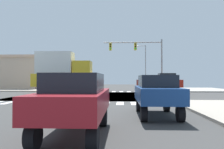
{
  "coord_description": "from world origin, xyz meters",
  "views": [
    {
      "loc": [
        3.43,
        -23.46,
        1.73
      ],
      "look_at": [
        2.26,
        2.07,
        2.18
      ],
      "focal_mm": 37.13,
      "sensor_mm": 36.0,
      "label": 1
    }
  ],
  "objects": [
    {
      "name": "crosswalk_far",
      "position": [
        -0.25,
        7.3,
        0.0
      ],
      "size": [
        13.5,
        2.0,
        0.01
      ],
      "color": "silver",
      "rests_on": "ground"
    },
    {
      "name": "sidewalk_corner_nw",
      "position": [
        -13.0,
        12.0,
        0.07
      ],
      "size": [
        12.0,
        12.0,
        0.14
      ],
      "color": "#A69A8C",
      "rests_on": "ground"
    },
    {
      "name": "sedan_crossing_2",
      "position": [
        5.0,
        -12.68,
        1.12
      ],
      "size": [
        1.8,
        4.3,
        1.88
      ],
      "color": "black",
      "rests_on": "ground"
    },
    {
      "name": "bank_building",
      "position": [
        -17.25,
        14.77,
        2.7
      ],
      "size": [
        16.53,
        8.11,
        5.38
      ],
      "color": "tan",
      "rests_on": "ground"
    },
    {
      "name": "sidewalk_corner_ne",
      "position": [
        13.0,
        12.0,
        0.07
      ],
      "size": [
        12.0,
        12.0,
        0.14
      ],
      "color": "#A09B91",
      "rests_on": "ground"
    },
    {
      "name": "sedan_leading_3",
      "position": [
        2.0,
        -16.52,
        1.12
      ],
      "size": [
        1.8,
        4.3,
        1.88
      ],
      "color": "black",
      "rests_on": "ground"
    },
    {
      "name": "crosswalk_near",
      "position": [
        -0.25,
        -7.3,
        0.0
      ],
      "size": [
        13.5,
        2.0,
        0.01
      ],
      "color": "silver",
      "rests_on": "ground"
    },
    {
      "name": "box_truck_queued_1",
      "position": [
        -3.66,
        3.5,
        2.56
      ],
      "size": [
        7.2,
        2.4,
        4.85
      ],
      "rotation": [
        0.0,
        0.0,
        4.71
      ],
      "color": "black",
      "rests_on": "ground"
    },
    {
      "name": "ground",
      "position": [
        0.0,
        0.0,
        -0.03
      ],
      "size": [
        90.0,
        90.0,
        0.05
      ],
      "color": "#3B3B3A"
    },
    {
      "name": "traffic_signal_mast",
      "position": [
        5.65,
        7.54,
        5.2
      ],
      "size": [
        7.89,
        0.55,
        6.98
      ],
      "color": "gray",
      "rests_on": "ground"
    },
    {
      "name": "street_lamp",
      "position": [
        7.46,
        19.76,
        4.76
      ],
      "size": [
        1.78,
        0.32,
        7.94
      ],
      "color": "gray",
      "rests_on": "ground"
    },
    {
      "name": "pickup_farside_1",
      "position": [
        7.8,
        3.5,
        1.29
      ],
      "size": [
        5.1,
        2.0,
        2.35
      ],
      "rotation": [
        0.0,
        0.0,
        4.71
      ],
      "color": "black",
      "rests_on": "ground"
    }
  ]
}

